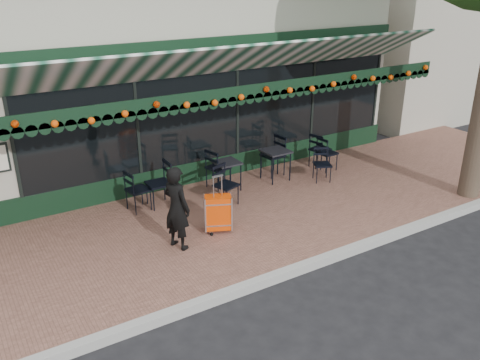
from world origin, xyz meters
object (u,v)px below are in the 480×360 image
suitcase (218,213)px  chair_a_front (322,165)px  cafe_table_b (227,165)px  chair_solo (138,190)px  chair_a_left (273,156)px  chair_b_left (158,184)px  chair_a_extra (327,153)px  chair_a_right (320,150)px  cafe_table_a (276,153)px  chair_b_front (226,186)px  chair_b_right (218,168)px  woman (177,208)px

suitcase → chair_a_front: 3.35m
cafe_table_b → chair_solo: size_ratio=0.76×
chair_a_left → chair_solo: bearing=-91.9°
chair_b_left → chair_a_extra: bearing=88.6°
chair_a_right → chair_a_left: bearing=69.1°
cafe_table_b → cafe_table_a: bearing=-3.8°
chair_a_front → chair_b_front: bearing=-155.6°
suitcase → chair_a_right: (3.77, 1.64, 0.07)m
chair_b_right → chair_solo: (-1.94, -0.18, -0.03)m
chair_b_front → cafe_table_b: bearing=39.3°
chair_a_right → chair_solo: chair_a_right is taller
cafe_table_a → chair_b_front: size_ratio=0.83×
chair_a_left → chair_a_extra: size_ratio=1.12×
chair_a_front → chair_a_extra: bearing=66.0°
chair_a_left → chair_b_right: (-1.45, 0.03, -0.02)m
chair_a_right → chair_b_front: chair_a_right is taller
suitcase → chair_solo: suitcase is taller
chair_b_left → chair_solo: bearing=-91.9°
chair_b_left → cafe_table_b: bearing=91.3°
cafe_table_b → chair_a_right: chair_a_right is taller
chair_solo → suitcase: bearing=-159.4°
suitcase → chair_a_right: size_ratio=1.27×
woman → chair_solo: 1.80m
chair_a_front → woman: bearing=-141.1°
chair_a_front → chair_b_left: size_ratio=0.82×
chair_a_front → chair_a_extra: 0.73m
suitcase → chair_a_left: size_ratio=1.16×
woman → cafe_table_b: (1.99, 1.73, -0.16)m
cafe_table_a → chair_a_front: (0.87, -0.62, -0.25)m
cafe_table_b → chair_b_right: bearing=113.5°
chair_a_right → cafe_table_a: bearing=80.8°
cafe_table_a → chair_a_right: chair_a_right is taller
cafe_table_b → chair_a_front: chair_a_front is taller
cafe_table_a → chair_a_right: (1.42, 0.12, -0.21)m
chair_a_extra → chair_b_front: (-3.08, -0.46, 0.01)m
cafe_table_a → chair_b_left: (-2.84, 0.10, -0.16)m
chair_a_extra → chair_b_front: 3.11m
chair_a_front → cafe_table_b: bearing=-173.6°
cafe_table_b → chair_solo: 2.04m
cafe_table_a → chair_a_extra: size_ratio=0.84×
cafe_table_a → suitcase: bearing=-147.3°
suitcase → cafe_table_a: (2.36, 1.52, 0.27)m
woman → suitcase: 0.97m
woman → chair_a_extra: bearing=-93.0°
chair_a_right → chair_b_front: size_ratio=1.01×
chair_a_left → chair_b_left: chair_b_left is taller
chair_b_right → chair_solo: 1.95m
chair_a_extra → chair_a_front: bearing=128.5°
chair_a_front → chair_b_left: (-3.71, 0.72, 0.09)m
chair_b_front → chair_a_front: bearing=-19.5°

